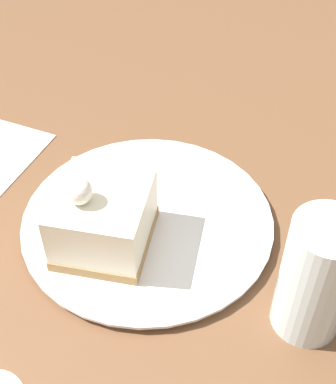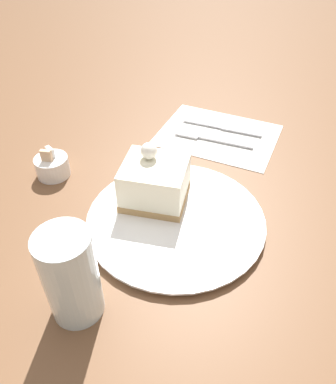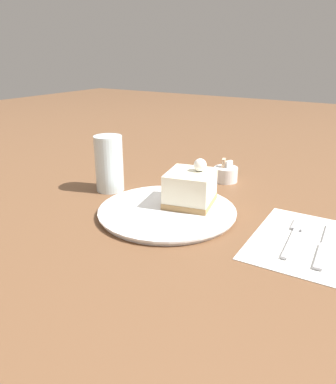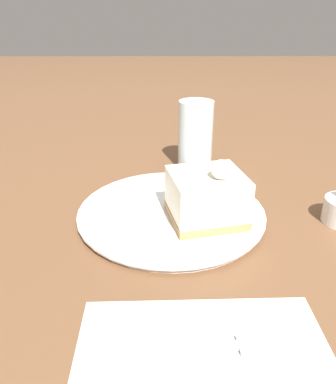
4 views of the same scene
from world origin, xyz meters
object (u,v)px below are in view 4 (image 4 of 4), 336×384
(plate, at_px, (171,213))
(fork, at_px, (220,347))
(cake_slice, at_px, (207,197))
(drinking_glass, at_px, (195,136))

(plate, xyz_separation_m, fork, (0.25, 0.04, -0.00))
(plate, bearing_deg, cake_slice, 62.35)
(fork, relative_size, drinking_glass, 1.25)
(plate, height_order, drinking_glass, drinking_glass)
(cake_slice, bearing_deg, fork, -14.77)
(plate, xyz_separation_m, drinking_glass, (-0.20, 0.05, 0.06))
(cake_slice, distance_m, drinking_glass, 0.23)
(plate, xyz_separation_m, cake_slice, (0.03, 0.05, 0.04))
(plate, distance_m, cake_slice, 0.07)
(plate, bearing_deg, drinking_glass, 165.90)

